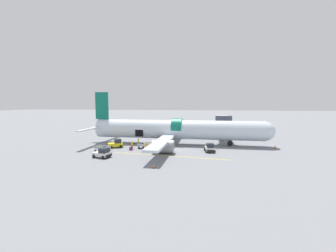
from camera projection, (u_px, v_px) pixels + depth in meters
name	position (u px, v px, depth m)	size (l,w,h in m)	color
ground_plane	(177.00, 150.00, 42.22)	(500.00, 500.00, 0.00)	slate
apron_marking_line	(169.00, 156.00, 37.31)	(20.08, 2.30, 0.01)	yellow
jet_bridge_stub	(223.00, 122.00, 51.02)	(3.43, 8.24, 6.04)	#4C4C51
airplane	(175.00, 130.00, 47.79)	(39.65, 35.20, 11.21)	silver
baggage_tug_lead	(116.00, 144.00, 44.40)	(3.25, 2.82, 1.67)	yellow
baggage_tug_mid	(210.00, 148.00, 40.30)	(2.16, 2.87, 1.62)	silver
baggage_tug_rear	(102.00, 153.00, 36.16)	(3.05, 2.52, 1.55)	silver
baggage_cart_loading	(146.00, 146.00, 43.15)	(3.90, 2.39, 1.17)	#B7BABF
baggage_cart_queued	(103.00, 149.00, 40.58)	(3.78, 2.25, 1.04)	#999BA0
ground_crew_loader_a	(132.00, 145.00, 42.60)	(0.52, 0.47, 1.55)	#2D2D33
ground_crew_loader_b	(159.00, 142.00, 45.24)	(0.54, 0.54, 1.69)	#1E2338
ground_crew_driver	(138.00, 142.00, 45.94)	(0.51, 0.53, 1.63)	black
ground_crew_supervisor	(147.00, 146.00, 40.60)	(0.48, 0.63, 1.79)	black
ground_crew_helper	(162.00, 144.00, 43.60)	(0.37, 0.55, 1.61)	#1E2338
suitcase_on_tarmac_upright	(131.00, 149.00, 41.74)	(0.55, 0.30, 0.64)	#721951
safety_cone_nose	(275.00, 147.00, 43.59)	(0.49, 0.49, 0.72)	black
safety_cone_engine_left	(154.00, 166.00, 30.25)	(0.47, 0.47, 0.55)	black
safety_cone_wingtip	(170.00, 152.00, 39.10)	(0.45, 0.45, 0.69)	black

